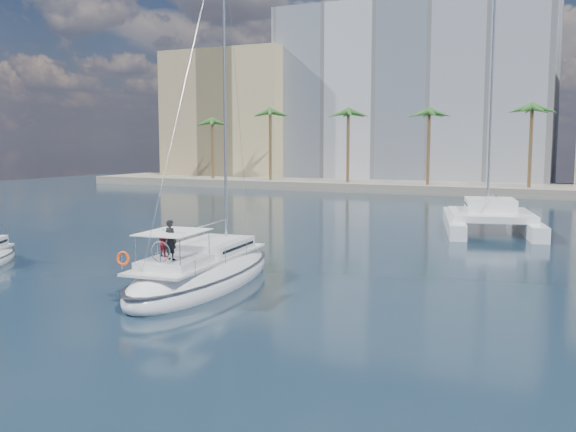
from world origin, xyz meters
The scene contains 9 objects.
ground centered at (0.00, 0.00, 0.00)m, with size 160.00×160.00×0.00m, color black.
quay centered at (0.00, 61.00, 0.60)m, with size 120.00×14.00×1.20m, color gray.
building_modern centered at (-12.00, 73.00, 14.00)m, with size 42.00×16.00×28.00m, color silver.
building_tan_left centered at (-42.00, 69.00, 11.00)m, with size 22.00×14.00×22.00m, color tan.
palm_left centered at (-34.00, 57.00, 10.28)m, with size 3.60×3.60×12.30m.
palm_centre centered at (0.00, 57.00, 10.28)m, with size 3.60×3.60×12.30m.
main_sloop centered at (-3.08, -2.24, 0.56)m, with size 5.27×13.15×19.03m.
catamaran centered at (6.84, 23.73, 1.18)m, with size 9.61×14.54×19.30m.
seagull centered at (-6.19, 3.09, 0.69)m, with size 1.08×0.46×0.20m.
Camera 1 is at (13.74, -28.27, 7.02)m, focal length 40.00 mm.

